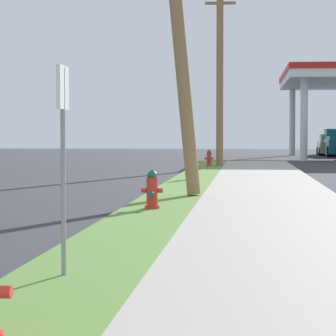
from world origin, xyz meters
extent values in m
cylinder|color=red|center=(0.77, 4.22, 0.47)|extent=(0.10, 0.09, 0.09)
cylinder|color=red|center=(0.62, 13.48, 0.15)|extent=(0.29, 0.29, 0.06)
cylinder|color=red|center=(0.62, 13.48, 0.42)|extent=(0.22, 0.22, 0.60)
sphere|color=#196038|center=(0.62, 13.48, 0.76)|extent=(0.19, 0.19, 0.19)
cylinder|color=#196038|center=(0.62, 13.48, 0.84)|extent=(0.06, 0.06, 0.05)
cylinder|color=red|center=(0.46, 13.48, 0.47)|extent=(0.10, 0.09, 0.09)
cylinder|color=red|center=(0.78, 13.48, 0.47)|extent=(0.10, 0.09, 0.09)
cylinder|color=#196038|center=(0.62, 13.31, 0.42)|extent=(0.11, 0.12, 0.11)
cylinder|color=red|center=(0.77, 22.95, 0.15)|extent=(0.29, 0.29, 0.06)
cylinder|color=red|center=(0.77, 22.95, 0.42)|extent=(0.22, 0.22, 0.60)
sphere|color=#196038|center=(0.77, 22.95, 0.76)|extent=(0.19, 0.19, 0.19)
cylinder|color=#196038|center=(0.77, 22.95, 0.84)|extent=(0.06, 0.06, 0.05)
cylinder|color=red|center=(0.61, 22.95, 0.47)|extent=(0.10, 0.09, 0.09)
cylinder|color=red|center=(0.93, 22.95, 0.47)|extent=(0.10, 0.09, 0.09)
cylinder|color=#196038|center=(0.77, 22.78, 0.42)|extent=(0.11, 0.12, 0.11)
cylinder|color=red|center=(0.75, 32.97, 0.15)|extent=(0.29, 0.29, 0.06)
cylinder|color=red|center=(0.75, 32.97, 0.42)|extent=(0.22, 0.22, 0.60)
sphere|color=#196038|center=(0.75, 32.97, 0.76)|extent=(0.19, 0.19, 0.19)
cylinder|color=#196038|center=(0.75, 32.97, 0.84)|extent=(0.06, 0.06, 0.05)
cylinder|color=red|center=(0.59, 32.97, 0.47)|extent=(0.10, 0.09, 0.09)
cylinder|color=red|center=(0.91, 32.97, 0.47)|extent=(0.10, 0.09, 0.09)
cylinder|color=#196038|center=(0.75, 32.80, 0.42)|extent=(0.11, 0.12, 0.11)
cylinder|color=#937047|center=(1.22, 33.34, 4.13)|extent=(0.36, 0.34, 8.02)
cube|color=#937047|center=(1.23, 33.34, 7.54)|extent=(1.40, 0.18, 0.12)
cylinder|color=gray|center=(0.58, 6.66, 1.17)|extent=(0.05, 0.05, 2.10)
cube|color=white|center=(0.58, 6.66, 2.02)|extent=(0.04, 0.36, 0.44)
cylinder|color=silver|center=(5.84, 43.83, 2.45)|extent=(0.44, 0.44, 4.90)
cylinder|color=silver|center=(5.84, 54.91, 2.45)|extent=(0.44, 0.44, 4.90)
cube|color=#47474C|center=(8.96, 54.91, 0.80)|extent=(0.70, 1.10, 1.60)
cube|color=tan|center=(8.83, 56.37, 0.59)|extent=(2.00, 4.57, 0.85)
cube|color=tan|center=(8.82, 56.15, 1.29)|extent=(1.68, 2.09, 0.56)
cylinder|color=black|center=(8.04, 58.11, 0.30)|extent=(0.24, 0.61, 0.60)
cylinder|color=black|center=(7.90, 54.71, 0.30)|extent=(0.24, 0.61, 0.60)
cylinder|color=black|center=(8.15, 55.32, 0.38)|extent=(0.23, 0.76, 0.76)
cylinder|color=black|center=(8.09, 51.02, 0.38)|extent=(0.23, 0.76, 0.76)
camera|label=1|loc=(2.42, -0.65, 1.54)|focal=79.11mm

